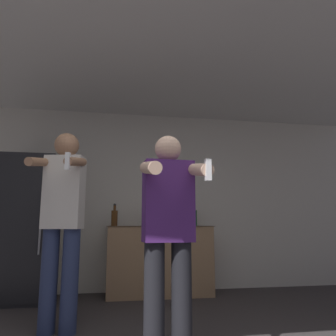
{
  "coord_description": "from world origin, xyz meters",
  "views": [
    {
      "loc": [
        -0.2,
        -1.47,
        0.9
      ],
      "look_at": [
        0.2,
        0.9,
        1.32
      ],
      "focal_mm": 35.0,
      "sensor_mm": 36.0,
      "label": 1
    }
  ],
  "objects_px": {
    "bottle_tall_gin": "(114,217)",
    "bottle_brown_liquor": "(180,217)",
    "bottle_short_whiskey": "(194,217)",
    "person_woman_foreground": "(168,230)",
    "person_man_side": "(62,218)",
    "bottle_clear_vodka": "(173,219)",
    "refrigerator": "(29,227)"
  },
  "relations": [
    {
      "from": "refrigerator",
      "to": "person_woman_foreground",
      "type": "distance_m",
      "value": 2.48
    },
    {
      "from": "bottle_short_whiskey",
      "to": "bottle_clear_vodka",
      "type": "bearing_deg",
      "value": 180.0
    },
    {
      "from": "bottle_brown_liquor",
      "to": "person_woman_foreground",
      "type": "bearing_deg",
      "value": -104.1
    },
    {
      "from": "refrigerator",
      "to": "bottle_brown_liquor",
      "type": "bearing_deg",
      "value": 1.21
    },
    {
      "from": "bottle_short_whiskey",
      "to": "person_woman_foreground",
      "type": "distance_m",
      "value": 2.2
    },
    {
      "from": "refrigerator",
      "to": "bottle_clear_vodka",
      "type": "xyz_separation_m",
      "value": [
        1.84,
        0.04,
        0.11
      ]
    },
    {
      "from": "refrigerator",
      "to": "person_woman_foreground",
      "type": "bearing_deg",
      "value": -55.16
    },
    {
      "from": "refrigerator",
      "to": "bottle_clear_vodka",
      "type": "height_order",
      "value": "refrigerator"
    },
    {
      "from": "person_man_side",
      "to": "bottle_short_whiskey",
      "type": "bearing_deg",
      "value": 41.72
    },
    {
      "from": "bottle_short_whiskey",
      "to": "person_man_side",
      "type": "distance_m",
      "value": 2.07
    },
    {
      "from": "refrigerator",
      "to": "person_woman_foreground",
      "type": "height_order",
      "value": "refrigerator"
    },
    {
      "from": "refrigerator",
      "to": "bottle_clear_vodka",
      "type": "bearing_deg",
      "value": 1.27
    },
    {
      "from": "bottle_short_whiskey",
      "to": "person_woman_foreground",
      "type": "height_order",
      "value": "person_woman_foreground"
    },
    {
      "from": "bottle_brown_liquor",
      "to": "bottle_clear_vodka",
      "type": "distance_m",
      "value": 0.1
    },
    {
      "from": "bottle_tall_gin",
      "to": "bottle_short_whiskey",
      "type": "height_order",
      "value": "bottle_short_whiskey"
    },
    {
      "from": "person_woman_foreground",
      "to": "person_man_side",
      "type": "distance_m",
      "value": 1.09
    },
    {
      "from": "bottle_brown_liquor",
      "to": "bottle_tall_gin",
      "type": "distance_m",
      "value": 0.89
    },
    {
      "from": "bottle_short_whiskey",
      "to": "person_woman_foreground",
      "type": "bearing_deg",
      "value": -108.91
    },
    {
      "from": "refrigerator",
      "to": "bottle_short_whiskey",
      "type": "distance_m",
      "value": 2.13
    },
    {
      "from": "person_man_side",
      "to": "person_woman_foreground",
      "type": "bearing_deg",
      "value": -39.77
    },
    {
      "from": "bottle_brown_liquor",
      "to": "person_man_side",
      "type": "bearing_deg",
      "value": -134.54
    },
    {
      "from": "bottle_tall_gin",
      "to": "bottle_short_whiskey",
      "type": "xyz_separation_m",
      "value": [
        1.08,
        0.0,
        0.0
      ]
    },
    {
      "from": "bottle_clear_vodka",
      "to": "refrigerator",
      "type": "bearing_deg",
      "value": -178.73
    },
    {
      "from": "refrigerator",
      "to": "person_man_side",
      "type": "height_order",
      "value": "refrigerator"
    },
    {
      "from": "person_woman_foreground",
      "to": "person_man_side",
      "type": "bearing_deg",
      "value": 140.23
    },
    {
      "from": "bottle_tall_gin",
      "to": "bottle_short_whiskey",
      "type": "distance_m",
      "value": 1.08
    },
    {
      "from": "bottle_tall_gin",
      "to": "person_woman_foreground",
      "type": "height_order",
      "value": "person_woman_foreground"
    },
    {
      "from": "bottle_tall_gin",
      "to": "bottle_brown_liquor",
      "type": "bearing_deg",
      "value": 0.0
    },
    {
      "from": "person_woman_foreground",
      "to": "bottle_clear_vodka",
      "type": "bearing_deg",
      "value": 78.36
    },
    {
      "from": "refrigerator",
      "to": "bottle_brown_liquor",
      "type": "distance_m",
      "value": 1.94
    },
    {
      "from": "bottle_brown_liquor",
      "to": "bottle_clear_vodka",
      "type": "bearing_deg",
      "value": 180.0
    },
    {
      "from": "person_woman_foreground",
      "to": "bottle_brown_liquor",
      "type": "bearing_deg",
      "value": 75.9
    }
  ]
}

